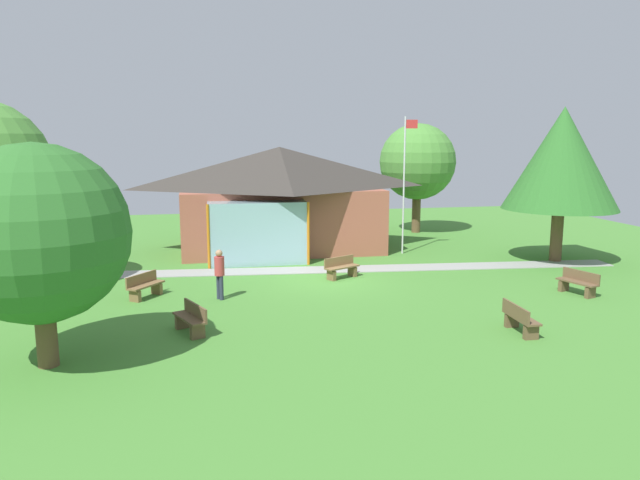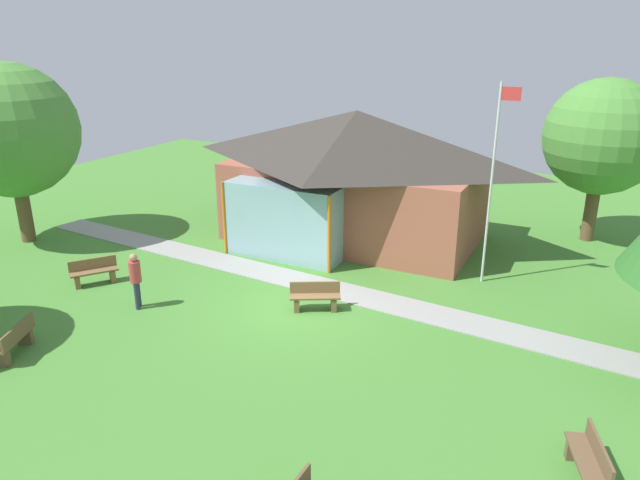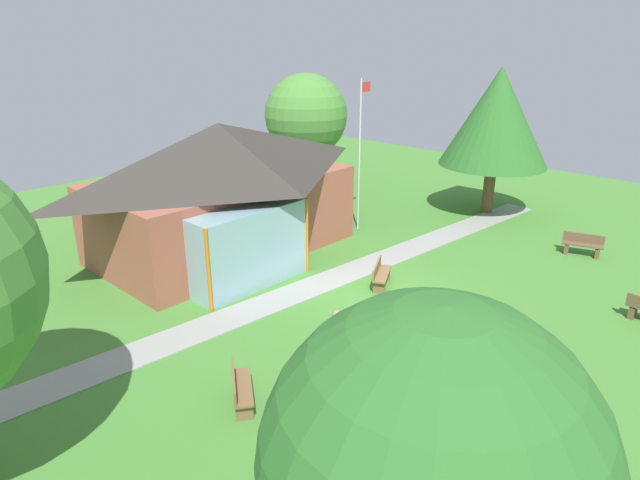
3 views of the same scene
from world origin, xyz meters
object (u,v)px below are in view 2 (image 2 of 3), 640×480
bench_mid_left (94,272)px  bench_front_left (14,340)px  pavilion (353,174)px  flagpole (493,178)px  bench_lawn_far_right (589,462)px  visitor_strolling_lawn (135,276)px  tree_behind_pavilion_right (603,137)px  tree_west_hedge (10,131)px  bench_rear_near_path (315,297)px

bench_mid_left → bench_front_left: bearing=57.4°
pavilion → bench_front_left: 13.07m
flagpole → bench_lawn_far_right: 9.65m
bench_front_left → flagpole: bearing=-67.8°
bench_front_left → visitor_strolling_lawn: (0.92, 3.46, 0.62)m
flagpole → visitor_strolling_lawn: bearing=-143.4°
flagpole → tree_behind_pavilion_right: bearing=64.5°
bench_lawn_far_right → bench_mid_left: size_ratio=1.06×
bench_front_left → tree_west_hedge: 10.25m
visitor_strolling_lawn → bench_mid_left: bearing=-136.8°
visitor_strolling_lawn → bench_lawn_far_right: bearing=51.0°
tree_behind_pavilion_right → bench_rear_near_path: bearing=-123.8°
visitor_strolling_lawn → tree_west_hedge: size_ratio=0.25×
pavilion → bench_rear_near_path: bearing=-76.0°
bench_mid_left → tree_behind_pavilion_right: bearing=165.9°
bench_mid_left → bench_front_left: (1.63, -4.19, 0.00)m
bench_rear_near_path → pavilion: bearing=-104.1°
tree_west_hedge → bench_rear_near_path: bearing=-1.7°
flagpole → tree_behind_pavilion_right: (2.88, 6.04, 0.57)m
flagpole → tree_behind_pavilion_right: flagpole is taller
bench_mid_left → tree_behind_pavilion_right: size_ratio=0.23×
bench_lawn_far_right → tree_west_hedge: tree_west_hedge is taller
tree_west_hedge → flagpole: bearing=13.0°
pavilion → bench_rear_near_path: 7.04m
pavilion → bench_mid_left: pavilion is taller
bench_lawn_far_right → visitor_strolling_lawn: visitor_strolling_lawn is taller
bench_rear_near_path → visitor_strolling_lawn: size_ratio=0.88×
bench_rear_near_path → tree_west_hedge: tree_west_hedge is taller
bench_mid_left → bench_front_left: same height
bench_rear_near_path → bench_mid_left: (-7.37, -1.52, 0.00)m
pavilion → flagpole: 6.14m
pavilion → tree_behind_pavilion_right: tree_behind_pavilion_right is taller
flagpole → pavilion: bearing=159.3°
bench_rear_near_path → bench_mid_left: 7.52m
tree_behind_pavilion_right → pavilion: bearing=-155.6°
pavilion → bench_rear_near_path: pavilion is taller
bench_rear_near_path → bench_front_left: (-5.74, -5.71, 0.00)m
bench_lawn_far_right → tree_behind_pavilion_right: size_ratio=0.25×
bench_lawn_far_right → visitor_strolling_lawn: 12.63m
pavilion → flagpole: (5.68, -2.15, 0.90)m
visitor_strolling_lawn → bench_rear_near_path: bearing=84.3°
flagpole → bench_rear_near_path: (-4.07, -4.33, -3.13)m
flagpole → bench_lawn_far_right: size_ratio=4.13×
bench_lawn_far_right → bench_front_left: bearing=79.3°
bench_rear_near_path → tree_behind_pavilion_right: (6.95, 10.38, 3.69)m
flagpole → bench_mid_left: bearing=-152.9°
bench_rear_near_path → bench_mid_left: bearing=-16.4°
flagpole → tree_west_hedge: (-17.03, -3.94, 0.83)m
bench_lawn_far_right → tree_behind_pavilion_right: (-0.73, 14.43, 3.69)m
tree_west_hedge → tree_behind_pavilion_right: bearing=26.6°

